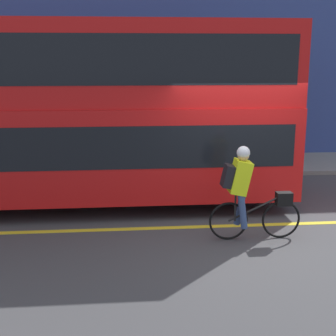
% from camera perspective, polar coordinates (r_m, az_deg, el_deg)
% --- Properties ---
extents(ground_plane, '(80.00, 80.00, 0.00)m').
position_cam_1_polar(ground_plane, '(8.31, 9.63, -7.58)').
color(ground_plane, '#424244').
extents(road_center_line, '(50.00, 0.14, 0.01)m').
position_cam_1_polar(road_center_line, '(8.56, 9.17, -6.91)').
color(road_center_line, yellow).
rests_on(road_center_line, ground_plane).
extents(sidewalk_curb, '(60.00, 2.35, 0.11)m').
position_cam_1_polar(sidewalk_curb, '(12.92, 4.17, 0.36)').
color(sidewalk_curb, gray).
rests_on(sidewalk_curb, ground_plane).
extents(building_facade, '(60.00, 0.30, 6.52)m').
position_cam_1_polar(building_facade, '(13.91, 3.50, 14.60)').
color(building_facade, '#33478C').
rests_on(building_facade, ground_plane).
extents(bus, '(10.00, 2.58, 3.60)m').
position_cam_1_polar(bus, '(9.60, -15.87, 7.24)').
color(bus, black).
rests_on(bus, ground_plane).
extents(cyclist_on_bike, '(1.53, 0.32, 1.57)m').
position_cam_1_polar(cyclist_on_bike, '(7.68, 9.50, -2.62)').
color(cyclist_on_bike, black).
rests_on(cyclist_on_bike, ground_plane).
extents(trash_bin, '(0.53, 0.53, 0.99)m').
position_cam_1_polar(trash_bin, '(13.19, 13.24, 2.73)').
color(trash_bin, '#515156').
rests_on(trash_bin, sidewalk_curb).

